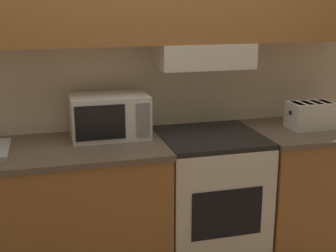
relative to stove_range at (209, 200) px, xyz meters
The scene contains 7 objects.
ground_plane 0.69m from the stove_range, 141.26° to the left, with size 16.00×16.00×0.00m, color #4C3828.
wall_back 1.15m from the stove_range, 146.25° to the left, with size 5.27×0.38×2.55m.
lower_counter_main 1.08m from the stove_range, behind, with size 1.52×0.68×0.91m.
lower_counter_right_stub 0.68m from the stove_range, ahead, with size 0.72×0.68×0.91m.
stove_range is the anchor object (origin of this frame).
microwave 0.87m from the stove_range, 168.61° to the left, with size 0.48×0.32×0.27m.
toaster 0.89m from the stove_range, ahead, with size 0.31×0.19×0.18m.
Camera 1 is at (-0.62, -3.04, 1.74)m, focal length 50.00 mm.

